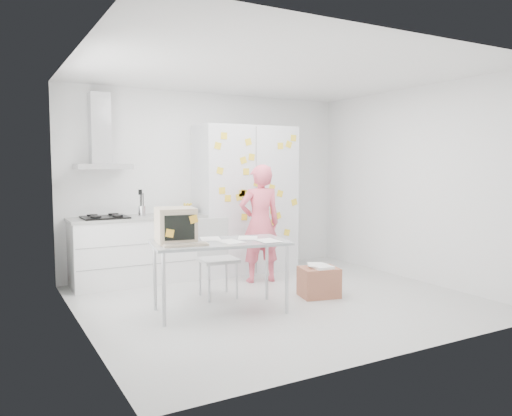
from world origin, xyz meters
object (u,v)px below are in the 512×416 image
chair (216,252)px  cardboard_box (319,282)px  desk (192,233)px  person (260,224)px

chair → cardboard_box: bearing=-26.4°
cardboard_box → desk: bearing=176.4°
person → chair: 0.97m
chair → desk: bearing=-128.8°
chair → cardboard_box: size_ratio=1.83×
person → cardboard_box: (0.24, -1.05, -0.62)m
person → desk: bearing=43.6°
chair → person: bearing=29.6°
person → desk: 1.67m
cardboard_box → chair: bearing=148.8°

